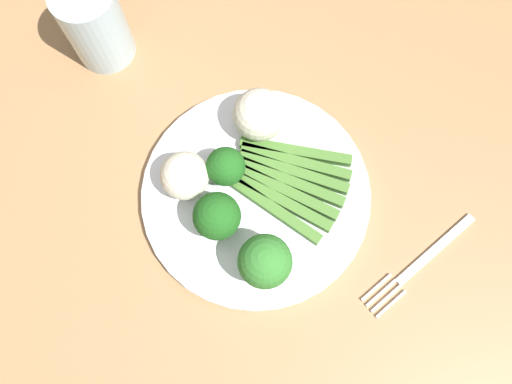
# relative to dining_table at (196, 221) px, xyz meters

# --- Properties ---
(ground_plane) EXTENTS (6.00, 6.00, 0.02)m
(ground_plane) POSITION_rel_dining_table_xyz_m (0.00, 0.00, -0.68)
(ground_plane) COLOR #B7A88E
(dining_table) EXTENTS (1.47, 1.09, 0.76)m
(dining_table) POSITION_rel_dining_table_xyz_m (0.00, 0.00, 0.00)
(dining_table) COLOR #9E754C
(dining_table) RESTS_ON ground_plane
(plate) EXTENTS (0.27, 0.27, 0.01)m
(plate) POSITION_rel_dining_table_xyz_m (-0.06, -0.05, 0.10)
(plate) COLOR white
(plate) RESTS_ON dining_table
(asparagus_bundle) EXTENTS (0.15, 0.11, 0.01)m
(asparagus_bundle) POSITION_rel_dining_table_xyz_m (-0.08, -0.09, 0.11)
(asparagus_bundle) COLOR #47752D
(asparagus_bundle) RESTS_ON plate
(broccoli_outer_edge) EXTENTS (0.05, 0.05, 0.06)m
(broccoli_outer_edge) POSITION_rel_dining_table_xyz_m (-0.05, -0.00, 0.14)
(broccoli_outer_edge) COLOR #4C7F2B
(broccoli_outer_edge) RESTS_ON plate
(broccoli_front) EXTENTS (0.06, 0.06, 0.07)m
(broccoli_front) POSITION_rel_dining_table_xyz_m (-0.12, 0.01, 0.14)
(broccoli_front) COLOR #609E3D
(broccoli_front) RESTS_ON plate
(broccoli_right) EXTENTS (0.04, 0.04, 0.05)m
(broccoli_right) POSITION_rel_dining_table_xyz_m (-0.02, -0.05, 0.13)
(broccoli_right) COLOR #4C7F2B
(broccoli_right) RESTS_ON plate
(cauliflower_near_fork) EXTENTS (0.06, 0.06, 0.06)m
(cauliflower_near_fork) POSITION_rel_dining_table_xyz_m (0.01, -0.02, 0.13)
(cauliflower_near_fork) COLOR silver
(cauliflower_near_fork) RESTS_ON plate
(cauliflower_back_right) EXTENTS (0.06, 0.06, 0.06)m
(cauliflower_back_right) POSITION_rel_dining_table_xyz_m (-0.02, -0.13, 0.13)
(cauliflower_back_right) COLOR silver
(cauliflower_back_right) RESTS_ON plate
(fork) EXTENTS (0.06, 0.16, 0.00)m
(fork) POSITION_rel_dining_table_xyz_m (-0.26, -0.09, 0.09)
(fork) COLOR silver
(fork) RESTS_ON dining_table
(water_glass) EXTENTS (0.07, 0.07, 0.11)m
(water_glass) POSITION_rel_dining_table_xyz_m (0.21, -0.11, 0.14)
(water_glass) COLOR silver
(water_glass) RESTS_ON dining_table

